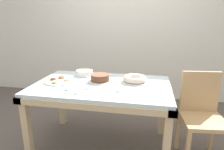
# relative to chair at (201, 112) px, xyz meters

# --- Properties ---
(ground_plane) EXTENTS (12.00, 12.00, 0.00)m
(ground_plane) POSITION_rel_chair_xyz_m (-1.07, -0.02, -0.52)
(ground_plane) COLOR #564C44
(wall_back) EXTENTS (8.00, 0.10, 2.60)m
(wall_back) POSITION_rel_chair_xyz_m (-1.07, 1.69, 0.78)
(wall_back) COLOR silver
(wall_back) RESTS_ON ground
(dining_table) EXTENTS (1.51, 0.95, 0.78)m
(dining_table) POSITION_rel_chair_xyz_m (-1.07, -0.02, 0.16)
(dining_table) COLOR silver
(dining_table) RESTS_ON ground
(chair) EXTENTS (0.46, 0.46, 0.94)m
(chair) POSITION_rel_chair_xyz_m (0.00, 0.00, 0.00)
(chair) COLOR tan
(chair) RESTS_ON ground
(cake_chocolate_round) EXTENTS (0.27, 0.27, 0.09)m
(cake_chocolate_round) POSITION_rel_chair_xyz_m (-1.11, 0.05, 0.30)
(cake_chocolate_round) COLOR silver
(cake_chocolate_round) RESTS_ON dining_table
(cake_golden_bundt) EXTENTS (0.29, 0.29, 0.08)m
(cake_golden_bundt) POSITION_rel_chair_xyz_m (-0.72, 0.11, 0.29)
(cake_golden_bundt) COLOR silver
(cake_golden_bundt) RESTS_ON dining_table
(pastry_platter) EXTENTS (0.35, 0.35, 0.04)m
(pastry_platter) POSITION_rel_chair_xyz_m (-1.57, -0.03, 0.27)
(pastry_platter) COLOR silver
(pastry_platter) RESTS_ON dining_table
(plate_stack) EXTENTS (0.21, 0.21, 0.07)m
(plate_stack) POSITION_rel_chair_xyz_m (-1.36, 0.27, 0.29)
(plate_stack) COLOR silver
(plate_stack) RESTS_ON dining_table
(tealight_near_cakes) EXTENTS (0.04, 0.04, 0.04)m
(tealight_near_cakes) POSITION_rel_chair_xyz_m (-1.17, -0.23, 0.27)
(tealight_near_cakes) COLOR silver
(tealight_near_cakes) RESTS_ON dining_table
(tealight_left_edge) EXTENTS (0.04, 0.04, 0.04)m
(tealight_left_edge) POSITION_rel_chair_xyz_m (-0.85, -0.24, 0.27)
(tealight_left_edge) COLOR silver
(tealight_left_edge) RESTS_ON dining_table
(tealight_near_front) EXTENTS (0.04, 0.04, 0.04)m
(tealight_near_front) POSITION_rel_chair_xyz_m (-1.37, -0.28, 0.27)
(tealight_near_front) COLOR silver
(tealight_near_front) RESTS_ON dining_table
(tealight_centre) EXTENTS (0.04, 0.04, 0.04)m
(tealight_centre) POSITION_rel_chair_xyz_m (-1.24, -0.36, 0.27)
(tealight_centre) COLOR silver
(tealight_centre) RESTS_ON dining_table
(tealight_right_edge) EXTENTS (0.04, 0.04, 0.04)m
(tealight_right_edge) POSITION_rel_chair_xyz_m (-1.21, 0.34, 0.27)
(tealight_right_edge) COLOR silver
(tealight_right_edge) RESTS_ON dining_table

